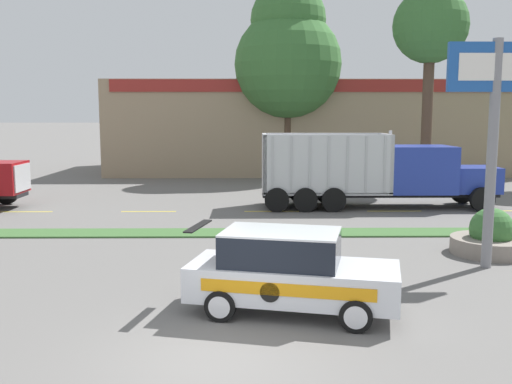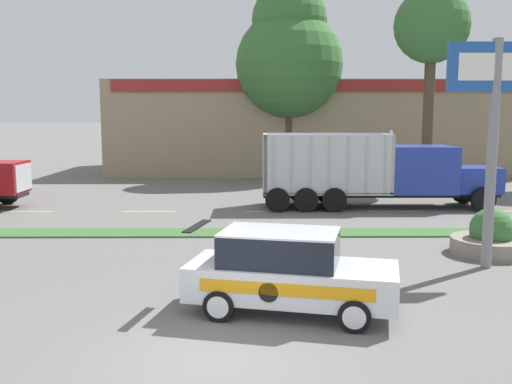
{
  "view_description": "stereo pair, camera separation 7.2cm",
  "coord_description": "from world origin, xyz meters",
  "px_view_note": "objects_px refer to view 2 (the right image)",
  "views": [
    {
      "loc": [
        0.53,
        -9.43,
        4.21
      ],
      "look_at": [
        0.75,
        8.79,
        1.73
      ],
      "focal_mm": 40.0,
      "sensor_mm": 36.0,
      "label": 1
    },
    {
      "loc": [
        0.61,
        -9.43,
        4.21
      ],
      "look_at": [
        0.75,
        8.79,
        1.73
      ],
      "focal_mm": 40.0,
      "sensor_mm": 36.0,
      "label": 2
    }
  ],
  "objects_px": {
    "store_sign_post": "(495,108)",
    "rally_car": "(288,271)",
    "dump_truck_lead": "(395,174)",
    "stone_planter": "(491,239)"
  },
  "relations": [
    {
      "from": "dump_truck_lead",
      "to": "stone_planter",
      "type": "relative_size",
      "value": 4.49
    },
    {
      "from": "dump_truck_lead",
      "to": "stone_planter",
      "type": "bearing_deg",
      "value": -85.06
    },
    {
      "from": "rally_car",
      "to": "stone_planter",
      "type": "bearing_deg",
      "value": 38.15
    },
    {
      "from": "store_sign_post",
      "to": "dump_truck_lead",
      "type": "bearing_deg",
      "value": 89.95
    },
    {
      "from": "dump_truck_lead",
      "to": "rally_car",
      "type": "bearing_deg",
      "value": -112.42
    },
    {
      "from": "dump_truck_lead",
      "to": "stone_planter",
      "type": "height_order",
      "value": "dump_truck_lead"
    },
    {
      "from": "dump_truck_lead",
      "to": "rally_car",
      "type": "relative_size",
      "value": 2.27
    },
    {
      "from": "dump_truck_lead",
      "to": "store_sign_post",
      "type": "distance_m",
      "value": 10.74
    },
    {
      "from": "store_sign_post",
      "to": "rally_car",
      "type": "bearing_deg",
      "value": -148.07
    },
    {
      "from": "dump_truck_lead",
      "to": "stone_planter",
      "type": "xyz_separation_m",
      "value": [
        0.76,
        -8.81,
        -1.05
      ]
    }
  ]
}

